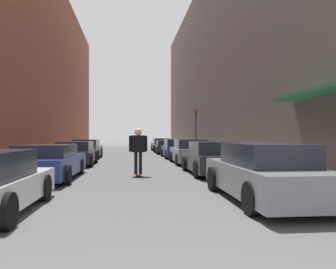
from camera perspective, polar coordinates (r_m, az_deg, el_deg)
name	(u,v)px	position (r m, az deg, el deg)	size (l,w,h in m)	color
ground	(133,162)	(19.78, -6.16, -4.77)	(102.75, 102.75, 0.00)	#515154
curb_strip_left	(62,157)	(24.90, -17.91, -3.69)	(1.80, 46.70, 0.12)	#A3A099
curb_strip_right	(198,156)	(24.99, 5.31, -3.69)	(1.80, 46.70, 0.12)	#A3A099
building_row_left	(21,56)	(26.19, -24.28, 12.30)	(4.90, 46.70, 14.48)	brown
building_row_right	(235,60)	(26.36, 11.63, 12.59)	(4.90, 46.70, 14.83)	#564C47
parked_car_left_1	(48,162)	(12.56, -20.13, -4.57)	(2.04, 4.78, 1.26)	navy
parked_car_left_2	(76,154)	(18.21, -15.78, -3.21)	(2.02, 4.16, 1.26)	#232326
parked_car_left_3	(87,149)	(23.37, -14.00, -2.50)	(1.92, 4.41, 1.32)	#515459
parked_car_right_0	(263,173)	(8.29, 16.20, -6.45)	(1.87, 4.77, 1.38)	gray
parked_car_right_1	(212,158)	(13.54, 7.63, -4.15)	(1.95, 4.17, 1.33)	#232326
parked_car_right_2	(190,152)	(18.50, 3.81, -3.05)	(1.94, 4.18, 1.37)	gray
parked_car_right_3	(176,149)	(23.45, 1.43, -2.51)	(1.90, 4.69, 1.34)	navy
parked_car_right_4	(166,147)	(29.00, -0.29, -2.19)	(2.00, 3.97, 1.17)	#232326
parked_car_right_5	(161,145)	(33.90, -1.18, -1.80)	(1.94, 4.16, 1.31)	#515459
skateboarder	(138,146)	(12.81, -5.22, -2.09)	(0.72, 0.78, 1.86)	brown
traffic_light	(196,127)	(26.47, 4.86, 1.34)	(0.16, 0.22, 3.52)	#2D2D2D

